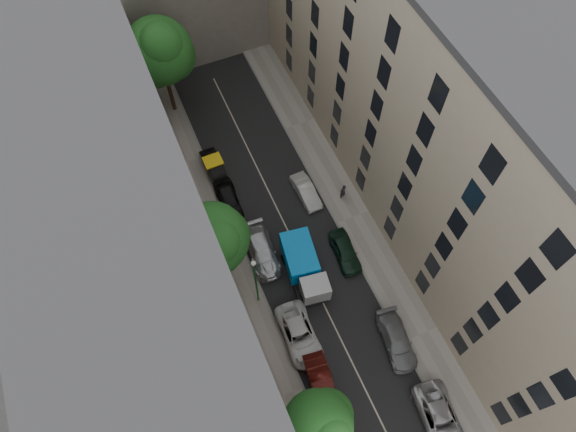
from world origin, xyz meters
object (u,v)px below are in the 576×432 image
car_left_1 (321,384)px  car_left_3 (262,251)px  car_right_0 (441,421)px  car_left_2 (299,335)px  tree_far (161,54)px  lamp_post (255,278)px  pedestrian (343,191)px  tarp_truck (304,266)px  car_left_4 (228,200)px  car_right_1 (397,340)px  tree_near (320,427)px  car_right_2 (345,252)px  car_left_5 (214,168)px  car_right_3 (306,191)px  tree_mid (213,241)px

car_left_1 → car_left_3: bearing=97.1°
car_left_1 → car_right_0: size_ratio=0.84×
car_left_2 → tree_far: tree_far is taller
car_left_3 → tree_far: size_ratio=0.50×
lamp_post → pedestrian: (10.08, 5.85, -3.38)m
tarp_truck → car_left_4: (-3.20, 8.41, -0.69)m
car_left_4 → car_right_0: 23.33m
car_left_1 → car_right_1: car_left_1 is taller
car_left_2 → pedestrian: size_ratio=3.02×
tree_far → tree_near: bearing=-89.8°
car_left_1 → car_right_2: bearing=61.5°
car_left_2 → lamp_post: size_ratio=0.74×
pedestrian → car_left_5: bearing=-59.8°
car_left_3 → tree_far: tree_far is taller
pedestrian → lamp_post: bearing=7.0°
car_right_0 → car_left_5: bearing=113.3°
car_left_5 → car_right_3: car_left_5 is taller
car_left_1 → car_left_5: 20.42m
tarp_truck → car_right_3: size_ratio=1.53×
car_left_1 → pedestrian: pedestrian is taller
car_left_3 → car_right_2: (6.12, -2.67, -0.05)m
car_left_3 → lamp_post: (-1.70, -3.49, 3.63)m
car_right_2 → lamp_post: bearing=-169.1°
lamp_post → pedestrian: 12.13m
car_left_1 → tree_far: bearing=100.8°
car_right_1 → tree_mid: bearing=141.0°
car_left_2 → lamp_post: bearing=116.1°
car_left_4 → car_right_1: size_ratio=0.92×
car_left_5 → tree_far: bearing=96.0°
tree_near → tree_far: size_ratio=0.67×
car_left_4 → lamp_post: size_ratio=0.63×
car_left_1 → car_left_2: bearing=97.1°
tree_near → car_left_5: bearing=87.8°
car_left_1 → car_left_2: size_ratio=0.86×
car_left_4 → car_right_0: car_left_4 is taller
car_right_2 → pedestrian: pedestrian is taller
car_right_2 → tree_mid: tree_mid is taller
car_right_3 → pedestrian: (2.78, -1.44, 0.37)m
car_right_3 → lamp_post: size_ratio=0.56×
car_left_5 → car_left_1: bearing=-88.8°
car_left_3 → car_right_0: bearing=-65.4°
tree_mid → tree_far: 17.79m
car_right_1 → tree_near: 9.63m
car_left_5 → pedestrian: bearing=-37.8°
car_left_2 → car_left_1: bearing=-87.4°
car_left_2 → car_left_4: (-0.80, 13.00, 0.02)m
car_left_2 → car_right_1: bearing=-24.1°
car_right_0 → car_right_2: bearing=98.9°
car_left_3 → tree_mid: 5.91m
tarp_truck → car_left_5: 12.46m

